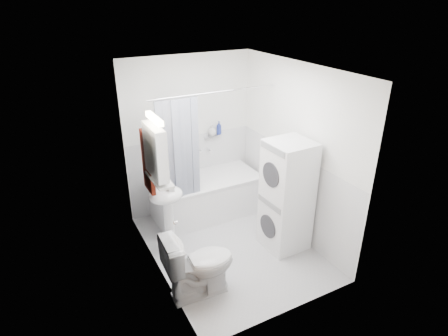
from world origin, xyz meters
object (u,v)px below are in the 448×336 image
bathtub (206,195)px  washer_dryer (287,196)px  toilet (199,264)px  sink (167,205)px

bathtub → washer_dryer: (0.59, -1.20, 0.42)m
bathtub → washer_dryer: bearing=-63.8°
bathtub → toilet: size_ratio=2.00×
sink → toilet: bearing=-87.9°
bathtub → toilet: 1.71m
washer_dryer → toilet: washer_dryer is taller
bathtub → washer_dryer: 1.41m
sink → toilet: sink is taller
bathtub → washer_dryer: size_ratio=1.07×
sink → washer_dryer: (1.43, -0.60, 0.05)m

